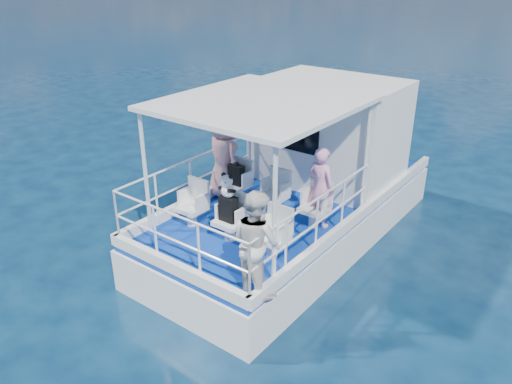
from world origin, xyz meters
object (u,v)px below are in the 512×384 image
backpack_center (228,209)px  panda (227,185)px  passenger_stbd_aft (256,242)px  passenger_port_fwd (223,157)px

backpack_center → panda: bearing=-130.9°
passenger_stbd_aft → backpack_center: (-1.23, 0.86, -0.19)m
passenger_port_fwd → backpack_center: bearing=146.8°
passenger_port_fwd → backpack_center: passenger_port_fwd is taller
panda → passenger_port_fwd: bearing=132.7°
backpack_center → passenger_stbd_aft: bearing=-35.0°
passenger_port_fwd → backpack_center: size_ratio=3.78×
backpack_center → panda: (-0.00, -0.00, 0.43)m
passenger_port_fwd → panda: (1.24, -1.34, 0.18)m
backpack_center → panda: panda is taller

